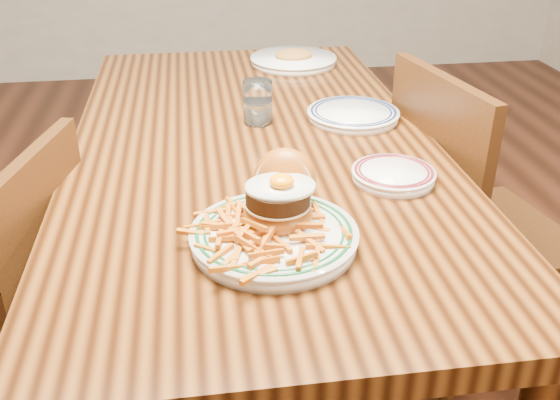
{
  "coord_description": "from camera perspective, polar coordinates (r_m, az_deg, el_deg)",
  "views": [
    {
      "loc": [
        -0.14,
        -1.37,
        1.33
      ],
      "look_at": [
        -0.0,
        -0.46,
        0.83
      ],
      "focal_mm": 40.0,
      "sensor_mm": 36.0,
      "label": 1
    }
  ],
  "objects": [
    {
      "name": "main_plate",
      "position": [
        1.07,
        -0.38,
        -1.91
      ],
      "size": [
        0.29,
        0.31,
        0.14
      ],
      "rotation": [
        0.0,
        0.0,
        -0.33
      ],
      "color": "white",
      "rests_on": "table"
    },
    {
      "name": "table",
      "position": [
        1.53,
        -2.36,
        2.58
      ],
      "size": [
        0.85,
        1.6,
        0.75
      ],
      "color": "black",
      "rests_on": "floor"
    },
    {
      "name": "far_plate",
      "position": [
        2.07,
        1.24,
        12.71
      ],
      "size": [
        0.28,
        0.28,
        0.05
      ],
      "rotation": [
        0.0,
        0.0,
        0.17
      ],
      "color": "white",
      "rests_on": "table"
    },
    {
      "name": "water_glass",
      "position": [
        1.57,
        -2.05,
        8.71
      ],
      "size": [
        0.07,
        0.07,
        0.11
      ],
      "color": "white",
      "rests_on": "table"
    },
    {
      "name": "side_plate",
      "position": [
        1.3,
        10.33,
        2.34
      ],
      "size": [
        0.17,
        0.18,
        0.03
      ],
      "rotation": [
        0.0,
        0.0,
        -0.25
      ],
      "color": "white",
      "rests_on": "table"
    },
    {
      "name": "floor",
      "position": [
        1.91,
        -1.96,
        -15.57
      ],
      "size": [
        6.0,
        6.0,
        0.0
      ],
      "primitive_type": "plane",
      "color": "black",
      "rests_on": "ground"
    },
    {
      "name": "chair_right",
      "position": [
        1.73,
        16.56,
        -2.19
      ],
      "size": [
        0.49,
        0.49,
        0.9
      ],
      "rotation": [
        0.0,
        0.0,
        3.32
      ],
      "color": "#3F250D",
      "rests_on": "floor"
    },
    {
      "name": "rear_plate",
      "position": [
        1.61,
        6.71,
        7.81
      ],
      "size": [
        0.23,
        0.23,
        0.03
      ],
      "rotation": [
        0.0,
        0.0,
        0.13
      ],
      "color": "white",
      "rests_on": "table"
    },
    {
      "name": "chair_left",
      "position": [
        1.5,
        -23.38,
        -10.05
      ],
      "size": [
        0.48,
        0.48,
        0.85
      ],
      "rotation": [
        0.0,
        0.0,
        -0.23
      ],
      "color": "#3F250D",
      "rests_on": "floor"
    }
  ]
}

